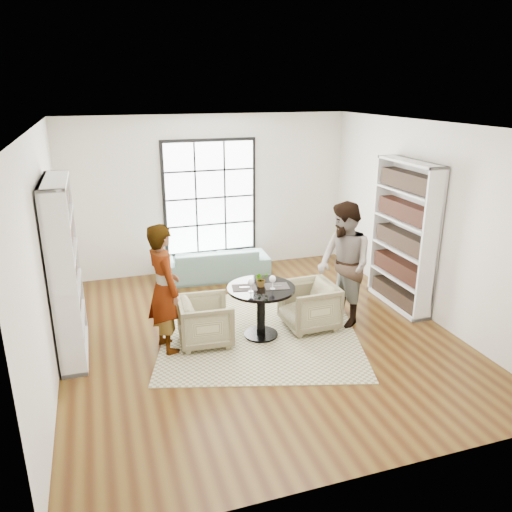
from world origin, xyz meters
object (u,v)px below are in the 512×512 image
object	(u,v)px
person_left	(164,289)
wine_glass_left	(251,283)
person_right	(344,265)
wine_glass_right	(273,279)
armchair_right	(309,306)
flower_centerpiece	(261,279)
pedestal_table	(261,301)
sofa	(215,263)
armchair_left	(206,321)

from	to	relation	value
person_left	wine_glass_left	bearing A→B (deg)	-112.27
person_right	wine_glass_right	world-z (taller)	person_right
person_right	armchair_right	bearing A→B (deg)	-93.26
wine_glass_left	wine_glass_right	bearing A→B (deg)	-0.36
person_left	wine_glass_left	distance (m)	1.18
flower_centerpiece	person_left	bearing A→B (deg)	179.00
wine_glass_right	pedestal_table	bearing A→B (deg)	137.77
sofa	person_left	size ratio (longest dim) A/B	1.12
person_right	sofa	bearing A→B (deg)	-153.39
sofa	pedestal_table	bearing A→B (deg)	95.66
wine_glass_left	sofa	bearing A→B (deg)	87.63
wine_glass_right	flower_centerpiece	size ratio (longest dim) A/B	0.92
flower_centerpiece	sofa	bearing A→B (deg)	92.13
person_right	wine_glass_left	size ratio (longest dim) A/B	9.85
person_left	wine_glass_left	size ratio (longest dim) A/B	9.41
wine_glass_left	wine_glass_right	size ratio (longest dim) A/B	0.94
pedestal_table	flower_centerpiece	world-z (taller)	flower_centerpiece
wine_glass_right	armchair_left	bearing A→B (deg)	169.38
person_left	armchair_right	bearing A→B (deg)	-103.80
pedestal_table	armchair_right	bearing A→B (deg)	4.22
person_right	wine_glass_right	size ratio (longest dim) A/B	9.22
wine_glass_right	flower_centerpiece	bearing A→B (deg)	127.74
wine_glass_left	person_right	bearing A→B (deg)	6.54
person_left	wine_glass_right	size ratio (longest dim) A/B	8.81
armchair_left	wine_glass_left	distance (m)	0.86
armchair_right	wine_glass_right	distance (m)	0.88
armchair_right	person_left	xyz separation A→B (m)	(-2.14, -0.00, 0.55)
wine_glass_right	flower_centerpiece	world-z (taller)	flower_centerpiece
person_left	person_right	bearing A→B (deg)	-103.81
pedestal_table	flower_centerpiece	bearing A→B (deg)	68.67
pedestal_table	sofa	xyz separation A→B (m)	(-0.08, 2.51, -0.27)
sofa	wine_glass_left	xyz separation A→B (m)	(-0.11, -2.63, 0.62)
armchair_right	wine_glass_right	xyz separation A→B (m)	(-0.65, -0.18, 0.57)
wine_glass_right	flower_centerpiece	xyz separation A→B (m)	(-0.12, 0.15, -0.04)
wine_glass_left	pedestal_table	bearing A→B (deg)	31.79
person_right	wine_glass_right	bearing A→B (deg)	-84.91
armchair_right	wine_glass_right	bearing A→B (deg)	-76.03
armchair_right	wine_glass_left	bearing A→B (deg)	-80.99
armchair_left	wine_glass_left	world-z (taller)	wine_glass_left
armchair_left	armchair_right	xyz separation A→B (m)	(1.59, 0.00, 0.02)
armchair_right	person_left	world-z (taller)	person_left
sofa	armchair_right	world-z (taller)	armchair_right
pedestal_table	person_left	world-z (taller)	person_left
person_left	wine_glass_right	xyz separation A→B (m)	(1.49, -0.18, 0.02)
sofa	armchair_left	xyz separation A→B (m)	(-0.73, -2.45, 0.04)
sofa	flower_centerpiece	bearing A→B (deg)	95.98
armchair_left	wine_glass_left	size ratio (longest dim) A/B	3.85
wine_glass_right	flower_centerpiece	distance (m)	0.20
armchair_left	pedestal_table	bearing A→B (deg)	-89.95
armchair_left	wine_glass_right	bearing A→B (deg)	-96.50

